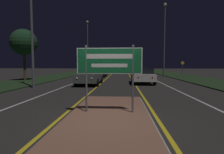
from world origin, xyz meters
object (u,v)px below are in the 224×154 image
Objects in this scene: car_receding_1 at (140,72)px; warning_sign at (182,67)px; streetlight_left_far at (88,43)px; streetlight_right_near at (164,34)px; car_receding_0 at (143,76)px; car_approaching_1 at (100,72)px; car_approaching_0 at (90,76)px; highway_sign at (109,64)px.

car_receding_1 is 7.84m from warning_sign.
streetlight_left_far is 1.00× the size of streetlight_right_near.
streetlight_right_near reaches higher than car_receding_0.
streetlight_right_near is 2.42× the size of car_approaching_1.
car_receding_0 is 8.16m from car_receding_1.
streetlight_left_far is 2.36× the size of car_approaching_0.
streetlight_left_far is 11.22m from car_approaching_1.
car_receding_1 is at bearing 86.18° from car_receding_0.
highway_sign is 0.58× the size of car_receding_0.
highway_sign is 1.03× the size of warning_sign.
car_approaching_1 is at bearing 92.36° from car_approaching_0.
car_receding_1 is (0.54, 8.14, -0.00)m from car_receding_0.
car_receding_0 is at bearing -93.82° from car_receding_1.
warning_sign is (16.36, -6.52, -4.72)m from streetlight_left_far.
streetlight_left_far reaches higher than car_receding_0.
highway_sign is at bearing -77.17° from streetlight_left_far.
car_approaching_0 is at bearing -131.10° from streetlight_right_near.
car_receding_0 is (2.33, 10.40, -1.02)m from highway_sign.
streetlight_left_far is 2.56× the size of car_receding_0.
car_approaching_1 is 13.02m from warning_sign.
warning_sign is at bearing 45.92° from car_approaching_0.
car_approaching_0 is at bearing -78.15° from streetlight_left_far.
car_approaching_0 is at bearing 104.82° from highway_sign.
car_approaching_0 is 1.94× the size of warning_sign.
car_receding_0 reaches higher than car_approaching_1.
streetlight_right_near is at bearing 14.96° from car_receding_1.
warning_sign is at bearing 65.95° from highway_sign.
car_receding_0 is 4.92m from car_approaching_0.
highway_sign is 29.66m from streetlight_left_far.
warning_sign reaches higher than car_receding_0.
highway_sign reaches higher than car_receding_1.
highway_sign reaches higher than warning_sign.
streetlight_right_near reaches higher than car_approaching_1.
streetlight_right_near reaches higher than car_receding_1.
streetlight_left_far is at bearing 133.06° from car_receding_1.
car_receding_0 is (-4.03, -9.07, -5.43)m from streetlight_right_near.
car_receding_1 is at bearing -9.11° from car_approaching_1.
warning_sign is at bearing 11.54° from car_approaching_1.
car_approaching_1 is (-2.89, 19.47, -1.05)m from highway_sign.
streetlight_right_near is at bearing 0.03° from car_approaching_1.
car_approaching_1 is 1.89× the size of warning_sign.
streetlight_right_near reaches higher than highway_sign.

